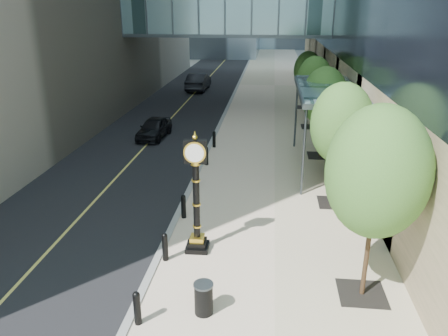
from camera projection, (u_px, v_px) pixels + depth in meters
The scene contains 12 objects.
road at pixel (203, 84), 48.70m from camera, with size 8.00×180.00×0.02m, color black.
sidewalk at pixel (275, 86), 47.88m from camera, with size 8.00×180.00×0.06m, color beige.
curb at pixel (238, 85), 48.28m from camera, with size 0.25×180.00×0.07m, color gray.
skywalk at pixel (228, 13), 34.43m from camera, with size 17.00×4.20×5.80m.
entrance_canopy at pixel (327, 91), 21.95m from camera, with size 3.00×8.00×4.38m.
bollard_row at pixel (191, 192), 19.19m from camera, with size 0.20×16.20×0.90m.
street_trees at pixel (329, 102), 22.23m from camera, with size 2.82×28.55×5.79m.
street_clock at pixel (196, 202), 14.89m from camera, with size 0.81×0.81×4.23m.
trash_bin at pixel (204, 299), 12.15m from camera, with size 0.52×0.52×0.90m, color black.
pedestrian at pixel (364, 198), 17.31m from camera, with size 0.71×0.46×1.93m, color #A7A099.
car_near at pixel (154, 128), 28.67m from camera, with size 1.56×3.88×1.32m, color black.
car_far at pixel (198, 82), 45.10m from camera, with size 1.82×5.22×1.72m, color black.
Camera 1 is at (0.67, -8.37, 8.16)m, focal length 35.00 mm.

